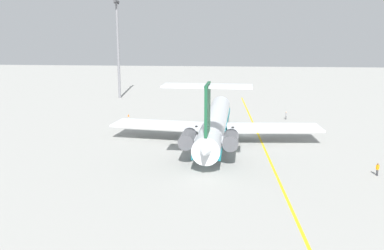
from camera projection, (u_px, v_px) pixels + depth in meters
ground at (246, 134)px, 80.94m from camera, size 298.14×298.14×0.00m
main_jetliner at (215, 124)px, 73.94m from camera, size 41.35×36.76×12.05m
ground_crew_near_nose at (286, 114)px, 93.76m from camera, size 0.42×0.28×1.72m
ground_crew_near_tail at (378, 168)px, 57.78m from camera, size 0.28×0.45×1.78m
safety_cone_nose at (128, 115)px, 97.06m from camera, size 0.40×0.40×0.55m
taxiway_centreline at (262, 142)px, 75.10m from camera, size 99.24×4.57×0.01m
light_mast at (118, 46)px, 120.17m from camera, size 4.00×0.70×26.65m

